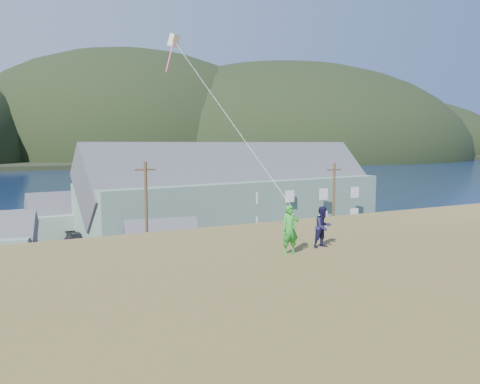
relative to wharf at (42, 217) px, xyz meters
name	(u,v)px	position (x,y,z in m)	size (l,w,h in m)	color
ground	(167,292)	(6.00, -40.00, -0.45)	(900.00, 900.00, 0.00)	#0A1638
grass_strip	(175,299)	(6.00, -42.00, -0.40)	(110.00, 8.00, 0.10)	#4C3D19
waterfront_lot	(118,247)	(6.00, -23.00, -0.39)	(72.00, 36.00, 0.12)	#28282B
wharf	(42,217)	(0.00, 0.00, 0.00)	(26.00, 14.00, 0.90)	gray
far_shore	(21,157)	(6.00, 290.00, 0.55)	(900.00, 320.00, 2.00)	black
far_hills	(85,157)	(41.59, 239.38, 1.55)	(760.00, 265.00, 143.00)	black
lodge	(239,191)	(21.83, -20.86, 4.82)	(40.12, 15.61, 13.74)	slate
shed_white	(162,245)	(7.90, -32.98, 1.61)	(7.14, 5.17, 5.29)	silver
shed_palegreen_far	(74,217)	(2.41, -15.90, 2.16)	(10.49, 6.45, 6.80)	gray
utility_poles	(148,228)	(5.09, -38.50, 4.34)	(36.52, 0.24, 9.76)	#47331E
parked_cars	(23,240)	(-3.20, -18.79, 0.40)	(24.55, 12.48, 1.58)	gray
kite_flyer_green	(290,230)	(4.76, -59.07, 7.67)	(0.67, 0.44, 1.84)	green
kite_flyer_navy	(323,227)	(6.56, -58.67, 7.57)	(0.79, 0.62, 1.63)	#1A163E
kite_rig	(175,45)	(2.45, -53.05, 15.23)	(1.77, 3.47, 9.62)	beige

